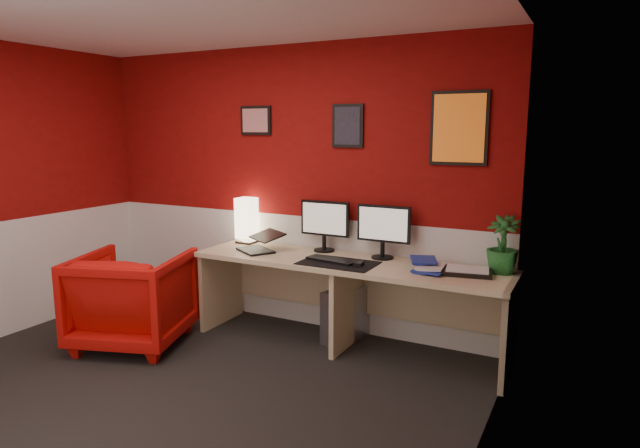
% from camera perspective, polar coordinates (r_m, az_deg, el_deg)
% --- Properties ---
extents(ground, '(4.00, 3.50, 0.01)m').
position_cam_1_polar(ground, '(3.94, -16.77, -17.30)').
color(ground, black).
rests_on(ground, ground).
extents(ceiling, '(4.00, 3.50, 0.01)m').
position_cam_1_polar(ceiling, '(3.59, -18.91, 21.06)').
color(ceiling, white).
rests_on(ceiling, ground).
extents(wall_back, '(4.00, 0.01, 2.50)m').
position_cam_1_polar(wall_back, '(4.94, -3.29, 3.81)').
color(wall_back, maroon).
rests_on(wall_back, ground).
extents(wall_right, '(0.01, 3.50, 2.50)m').
position_cam_1_polar(wall_right, '(2.58, 15.56, -2.21)').
color(wall_right, maroon).
rests_on(wall_right, ground).
extents(wainscot_back, '(4.00, 0.01, 1.00)m').
position_cam_1_polar(wainscot_back, '(5.07, -3.24, -4.65)').
color(wainscot_back, silver).
rests_on(wainscot_back, ground).
extents(wainscot_right, '(0.01, 3.50, 1.00)m').
position_cam_1_polar(wainscot_right, '(2.83, 14.72, -17.22)').
color(wainscot_right, silver).
rests_on(wainscot_right, ground).
extents(desk, '(2.60, 0.65, 0.73)m').
position_cam_1_polar(desk, '(4.49, 2.84, -8.40)').
color(desk, tan).
rests_on(desk, ground).
extents(shoji_lamp, '(0.16, 0.16, 0.40)m').
position_cam_1_polar(shoji_lamp, '(5.08, -7.69, 0.26)').
color(shoji_lamp, '#FFE5B2').
rests_on(shoji_lamp, desk).
extents(laptop, '(0.40, 0.37, 0.22)m').
position_cam_1_polar(laptop, '(4.72, -6.80, -1.57)').
color(laptop, black).
rests_on(laptop, desk).
extents(monitor_left, '(0.45, 0.06, 0.58)m').
position_cam_1_polar(monitor_left, '(4.67, 0.44, 0.63)').
color(monitor_left, black).
rests_on(monitor_left, desk).
extents(monitor_right, '(0.45, 0.06, 0.58)m').
position_cam_1_polar(monitor_right, '(4.43, 6.62, 0.06)').
color(monitor_right, black).
rests_on(monitor_right, desk).
extents(desk_mat, '(0.60, 0.38, 0.01)m').
position_cam_1_polar(desk_mat, '(4.30, 1.93, -4.10)').
color(desk_mat, black).
rests_on(desk_mat, desk).
extents(keyboard, '(0.44, 0.20, 0.02)m').
position_cam_1_polar(keyboard, '(4.35, 1.24, -3.77)').
color(keyboard, black).
rests_on(keyboard, desk_mat).
extents(mouse, '(0.07, 0.11, 0.03)m').
position_cam_1_polar(mouse, '(4.21, 4.08, -4.18)').
color(mouse, black).
rests_on(mouse, desk_mat).
extents(book_bottom, '(0.26, 0.33, 0.03)m').
position_cam_1_polar(book_bottom, '(4.18, 10.28, -4.51)').
color(book_bottom, navy).
rests_on(book_bottom, desk).
extents(book_middle, '(0.22, 0.28, 0.02)m').
position_cam_1_polar(book_middle, '(4.15, 10.19, -4.27)').
color(book_middle, silver).
rests_on(book_middle, book_bottom).
extents(book_top, '(0.27, 0.31, 0.02)m').
position_cam_1_polar(book_top, '(4.20, 9.48, -3.74)').
color(book_top, navy).
rests_on(book_top, book_middle).
extents(zen_tray, '(0.39, 0.31, 0.03)m').
position_cam_1_polar(zen_tray, '(4.13, 15.18, -4.87)').
color(zen_tray, black).
rests_on(zen_tray, desk).
extents(potted_plant, '(0.28, 0.28, 0.43)m').
position_cam_1_polar(potted_plant, '(4.19, 18.59, -2.05)').
color(potted_plant, '#19591E').
rests_on(potted_plant, desk).
extents(pc_tower, '(0.28, 0.48, 0.45)m').
position_cam_1_polar(pc_tower, '(4.68, 2.68, -9.41)').
color(pc_tower, '#99999E').
rests_on(pc_tower, ground).
extents(armchair, '(1.06, 1.08, 0.78)m').
position_cam_1_polar(armchair, '(4.80, -18.98, -7.39)').
color(armchair, '#B50F0A').
rests_on(armchair, ground).
extents(art_left, '(0.32, 0.02, 0.26)m').
position_cam_1_polar(art_left, '(5.07, -6.74, 10.72)').
color(art_left, red).
rests_on(art_left, wall_back).
extents(art_center, '(0.28, 0.02, 0.36)m').
position_cam_1_polar(art_center, '(4.62, 2.93, 10.23)').
color(art_center, black).
rests_on(art_center, wall_back).
extents(art_right, '(0.44, 0.02, 0.56)m').
position_cam_1_polar(art_right, '(4.32, 14.36, 9.69)').
color(art_right, orange).
rests_on(art_right, wall_back).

